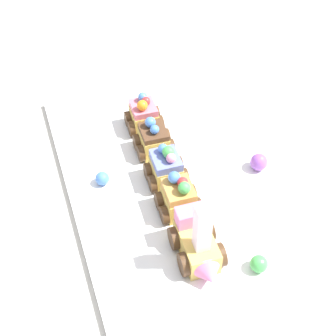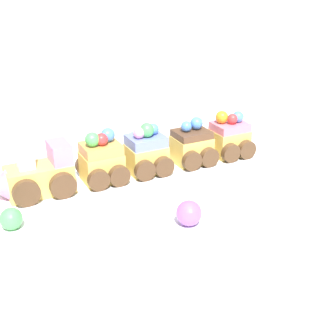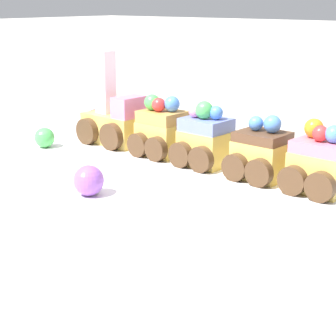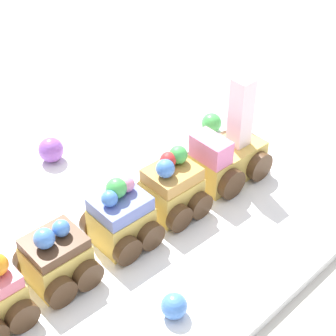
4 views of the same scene
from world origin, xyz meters
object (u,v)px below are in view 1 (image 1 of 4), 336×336
at_px(cake_car_caramel, 179,198).
at_px(gumball_green, 259,264).
at_px(cake_car_blueberry, 166,168).
at_px(cake_car_chocolate, 154,140).
at_px(cake_car_strawberry, 144,116).
at_px(cake_train_locomotive, 198,245).
at_px(gumball_purple, 259,162).
at_px(gumball_blue, 102,178).

distance_m(cake_car_caramel, gumball_green, 0.16).
height_order(cake_car_blueberry, cake_car_chocolate, cake_car_blueberry).
distance_m(cake_car_blueberry, cake_car_strawberry, 0.15).
relative_size(cake_car_blueberry, cake_car_strawberry, 1.05).
height_order(cake_train_locomotive, cake_car_blueberry, cake_train_locomotive).
distance_m(cake_car_strawberry, gumball_green, 0.37).
xyz_separation_m(cake_car_blueberry, gumball_purple, (0.03, 0.16, -0.01)).
height_order(cake_train_locomotive, gumball_green, cake_train_locomotive).
height_order(cake_car_chocolate, gumball_purple, cake_car_chocolate).
bearing_deg(gumball_green, cake_car_strawberry, -170.24).
relative_size(cake_car_blueberry, gumball_green, 2.90).
distance_m(cake_car_caramel, gumball_purple, 0.17).
bearing_deg(gumball_blue, cake_car_chocolate, 113.96).
distance_m(gumball_green, gumball_purple, 0.21).
bearing_deg(gumball_purple, gumball_green, -27.07).
xyz_separation_m(cake_car_strawberry, gumball_blue, (0.12, -0.11, -0.02)).
distance_m(cake_train_locomotive, cake_car_chocolate, 0.24).
height_order(cake_train_locomotive, cake_car_strawberry, cake_train_locomotive).
bearing_deg(cake_car_blueberry, cake_car_strawberry, -179.90).
xyz_separation_m(cake_car_caramel, cake_car_blueberry, (-0.07, 0.00, -0.00)).
xyz_separation_m(cake_car_blueberry, cake_car_strawberry, (-0.15, 0.01, -0.00)).
distance_m(cake_car_blueberry, gumball_blue, 0.11).
xyz_separation_m(cake_train_locomotive, cake_car_caramel, (-0.09, 0.00, -0.00)).
relative_size(cake_train_locomotive, gumball_purple, 4.00).
bearing_deg(cake_car_blueberry, gumball_purple, 83.19).
height_order(cake_car_caramel, cake_car_chocolate, cake_car_caramel).
relative_size(cake_train_locomotive, cake_car_strawberry, 1.69).
distance_m(cake_car_chocolate, gumball_green, 0.30).
bearing_deg(cake_train_locomotive, cake_car_caramel, 179.87).
xyz_separation_m(cake_car_strawberry, gumball_purple, (0.17, 0.16, -0.01)).
bearing_deg(gumball_purple, cake_car_blueberry, -99.35).
xyz_separation_m(cake_car_chocolate, cake_car_strawberry, (-0.07, 0.00, 0.00)).
height_order(cake_car_chocolate, gumball_green, cake_car_chocolate).
bearing_deg(cake_train_locomotive, gumball_green, 59.20).
height_order(cake_train_locomotive, cake_car_caramel, cake_train_locomotive).
bearing_deg(cake_car_chocolate, gumball_purple, 59.48).
bearing_deg(cake_train_locomotive, cake_car_strawberry, 180.00).
bearing_deg(gumball_green, cake_car_blueberry, -162.25).
relative_size(cake_car_caramel, cake_car_blueberry, 0.99).
bearing_deg(gumball_purple, cake_car_chocolate, -123.06).
relative_size(cake_car_caramel, gumball_green, 2.86).
xyz_separation_m(cake_car_blueberry, cake_car_chocolate, (-0.08, 0.00, -0.00)).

